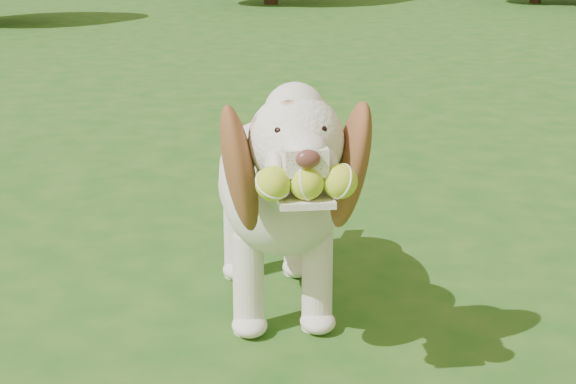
{
  "coord_description": "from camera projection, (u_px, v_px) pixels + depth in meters",
  "views": [
    {
      "loc": [
        -0.51,
        -3.39,
        1.24
      ],
      "look_at": [
        -0.43,
        -0.88,
        0.47
      ],
      "focal_mm": 60.0,
      "sensor_mm": 36.0,
      "label": 1
    }
  ],
  "objects": [
    {
      "name": "ground",
      "position": [
        395.0,
        242.0,
        3.62
      ],
      "size": [
        80.0,
        80.0,
        0.0
      ],
      "primitive_type": "plane",
      "color": "#1A4E16",
      "rests_on": "ground"
    },
    {
      "name": "dog",
      "position": [
        278.0,
        182.0,
        2.88
      ],
      "size": [
        0.47,
        1.23,
        0.8
      ],
      "rotation": [
        0.0,
        0.0,
        0.09
      ],
      "color": "silver",
      "rests_on": "ground"
    }
  ]
}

